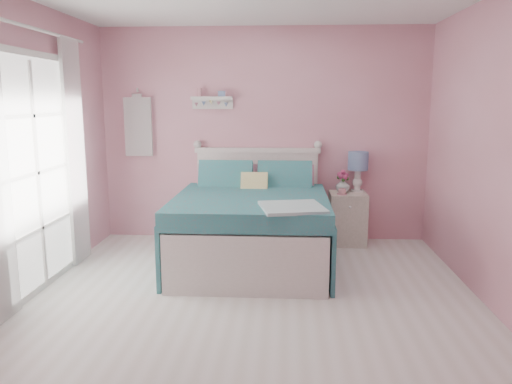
# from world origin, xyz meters

# --- Properties ---
(floor) EXTENTS (4.50, 4.50, 0.00)m
(floor) POSITION_xyz_m (0.00, 0.00, 0.00)
(floor) COLOR silver
(floor) RESTS_ON ground
(room_shell) EXTENTS (4.50, 4.50, 4.50)m
(room_shell) POSITION_xyz_m (0.00, 0.00, 1.58)
(room_shell) COLOR #C47C88
(room_shell) RESTS_ON floor
(bed) EXTENTS (1.57, 1.99, 1.15)m
(bed) POSITION_xyz_m (-0.07, 1.25, 0.40)
(bed) COLOR silver
(bed) RESTS_ON floor
(nightstand) EXTENTS (0.44, 0.43, 0.63)m
(nightstand) POSITION_xyz_m (1.03, 2.01, 0.32)
(nightstand) COLOR beige
(nightstand) RESTS_ON floor
(table_lamp) EXTENTS (0.24, 0.24, 0.49)m
(table_lamp) POSITION_xyz_m (1.15, 2.12, 0.97)
(table_lamp) COLOR white
(table_lamp) RESTS_ON nightstand
(vase) EXTENTS (0.20, 0.20, 0.17)m
(vase) POSITION_xyz_m (0.97, 2.06, 0.72)
(vase) COLOR silver
(vase) RESTS_ON nightstand
(teacup) EXTENTS (0.09, 0.09, 0.07)m
(teacup) POSITION_xyz_m (0.94, 1.90, 0.66)
(teacup) COLOR pink
(teacup) RESTS_ON nightstand
(roses) EXTENTS (0.14, 0.11, 0.12)m
(roses) POSITION_xyz_m (0.97, 2.06, 0.84)
(roses) COLOR #CE4680
(roses) RESTS_ON vase
(wall_shelf) EXTENTS (0.50, 0.15, 0.25)m
(wall_shelf) POSITION_xyz_m (-0.63, 2.19, 1.73)
(wall_shelf) COLOR silver
(wall_shelf) RESTS_ON room_shell
(hanging_dress) EXTENTS (0.34, 0.03, 0.72)m
(hanging_dress) POSITION_xyz_m (-1.55, 2.18, 1.40)
(hanging_dress) COLOR white
(hanging_dress) RESTS_ON room_shell
(french_door) EXTENTS (0.04, 1.32, 2.16)m
(french_door) POSITION_xyz_m (-1.97, 0.40, 1.07)
(french_door) COLOR silver
(french_door) RESTS_ON floor
(curtain_far) EXTENTS (0.04, 0.40, 2.32)m
(curtain_far) POSITION_xyz_m (-1.92, 1.14, 1.18)
(curtain_far) COLOR white
(curtain_far) RESTS_ON floor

